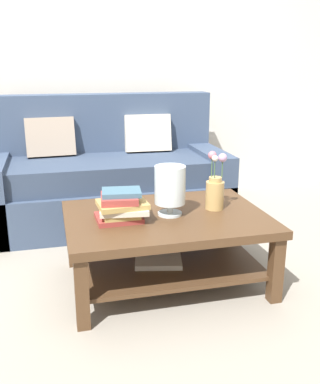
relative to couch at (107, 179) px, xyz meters
The scene contains 7 objects.
ground_plane 1.04m from the couch, 82.94° to the right, with size 10.00×10.00×0.00m, color gray.
back_wall 1.20m from the couch, 79.96° to the left, with size 6.40×0.12×2.70m, color beige.
couch is the anchor object (origin of this frame).
coffee_table 1.25m from the couch, 80.95° to the right, with size 1.20×0.86×0.45m.
book_stack_main 1.28m from the couch, 93.59° to the right, with size 0.31×0.25×0.18m.
glass_hurricane_vase 1.28m from the couch, 79.89° to the right, with size 0.18×0.18×0.30m.
flower_pitcher 1.32m from the couch, 66.43° to the right, with size 0.12×0.11×0.36m.
Camera 1 is at (-0.57, -2.67, 1.33)m, focal length 41.17 mm.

